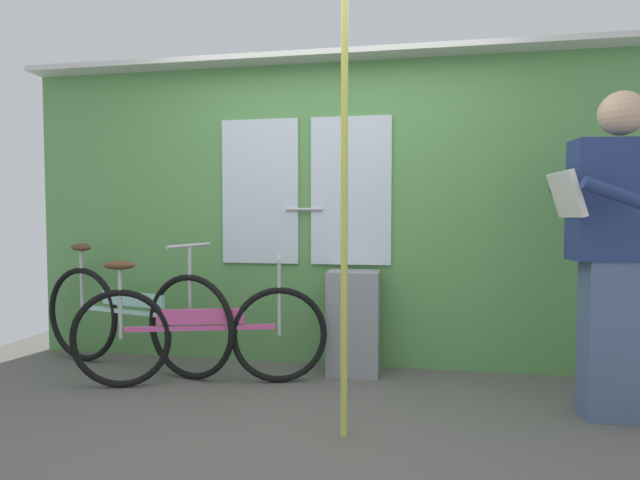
{
  "coord_description": "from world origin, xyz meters",
  "views": [
    {
      "loc": [
        0.58,
        -2.62,
        1.13
      ],
      "look_at": [
        0.01,
        0.61,
        0.98
      ],
      "focal_mm": 28.56,
      "sensor_mm": 36.0,
      "label": 1
    }
  ],
  "objects_px": {
    "bicycle_leaning_behind": "(200,333)",
    "trash_bin_by_wall": "(354,322)",
    "bicycle_near_door": "(132,317)",
    "handrail_pole": "(344,215)",
    "passenger_reading_newspaper": "(616,247)"
  },
  "relations": [
    {
      "from": "bicycle_near_door",
      "to": "bicycle_leaning_behind",
      "type": "xyz_separation_m",
      "value": [
        0.63,
        -0.25,
        -0.04
      ]
    },
    {
      "from": "bicycle_leaning_behind",
      "to": "handrail_pole",
      "type": "xyz_separation_m",
      "value": [
        1.05,
        -0.61,
        0.78
      ]
    },
    {
      "from": "bicycle_near_door",
      "to": "trash_bin_by_wall",
      "type": "height_order",
      "value": "bicycle_near_door"
    },
    {
      "from": "bicycle_leaning_behind",
      "to": "trash_bin_by_wall",
      "type": "xyz_separation_m",
      "value": [
        0.98,
        0.44,
        0.02
      ]
    },
    {
      "from": "trash_bin_by_wall",
      "to": "handrail_pole",
      "type": "bearing_deg",
      "value": -86.49
    },
    {
      "from": "bicycle_near_door",
      "to": "bicycle_leaning_behind",
      "type": "height_order",
      "value": "bicycle_near_door"
    },
    {
      "from": "bicycle_near_door",
      "to": "passenger_reading_newspaper",
      "type": "relative_size",
      "value": 0.96
    },
    {
      "from": "bicycle_leaning_behind",
      "to": "handrail_pole",
      "type": "bearing_deg",
      "value": -45.97
    },
    {
      "from": "bicycle_near_door",
      "to": "handrail_pole",
      "type": "height_order",
      "value": "handrail_pole"
    },
    {
      "from": "bicycle_leaning_behind",
      "to": "handrail_pole",
      "type": "distance_m",
      "value": 1.45
    },
    {
      "from": "bicycle_near_door",
      "to": "handrail_pole",
      "type": "distance_m",
      "value": 2.03
    },
    {
      "from": "bicycle_near_door",
      "to": "passenger_reading_newspaper",
      "type": "height_order",
      "value": "passenger_reading_newspaper"
    },
    {
      "from": "handrail_pole",
      "to": "passenger_reading_newspaper",
      "type": "bearing_deg",
      "value": 18.48
    },
    {
      "from": "passenger_reading_newspaper",
      "to": "bicycle_near_door",
      "type": "bearing_deg",
      "value": -11.33
    },
    {
      "from": "passenger_reading_newspaper",
      "to": "handrail_pole",
      "type": "xyz_separation_m",
      "value": [
        -1.45,
        -0.48,
        0.18
      ]
    }
  ]
}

